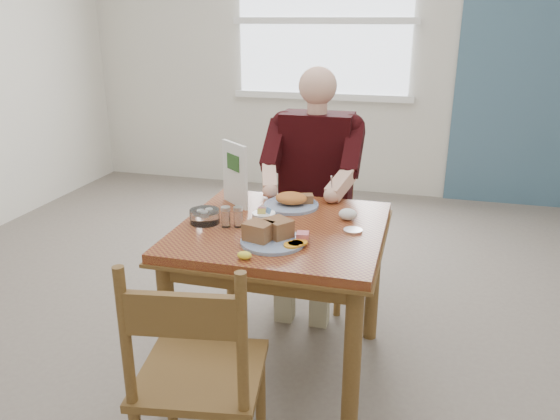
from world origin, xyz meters
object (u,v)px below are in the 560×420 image
(near_plate, at_px, (272,235))
(far_plate, at_px, (292,201))
(diner, at_px, (314,172))
(chair_far, at_px, (316,221))
(table, at_px, (281,248))
(chair_near, at_px, (198,378))

(near_plate, distance_m, far_plate, 0.46)
(diner, bearing_deg, far_plate, -92.11)
(chair_far, relative_size, far_plate, 2.78)
(chair_far, distance_m, near_plate, 1.04)
(diner, height_order, far_plate, diner)
(table, relative_size, chair_far, 0.97)
(near_plate, xyz_separation_m, far_plate, (-0.03, 0.46, -0.01))
(chair_far, xyz_separation_m, near_plate, (0.01, -0.99, 0.30))
(chair_far, relative_size, chair_near, 1.00)
(table, xyz_separation_m, chair_far, (0.00, 0.80, -0.16))
(table, distance_m, far_plate, 0.30)
(table, height_order, chair_far, chair_far)
(table, xyz_separation_m, diner, (0.00, 0.71, 0.17))
(far_plate, bearing_deg, chair_near, -93.66)
(chair_far, xyz_separation_m, far_plate, (-0.02, -0.53, 0.30))
(chair_near, distance_m, far_plate, 1.09)
(diner, distance_m, far_plate, 0.44)
(chair_near, bearing_deg, diner, 86.80)
(chair_near, height_order, diner, diner)
(far_plate, bearing_deg, near_plate, -86.64)
(chair_near, relative_size, diner, 0.69)
(chair_near, distance_m, diner, 1.53)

